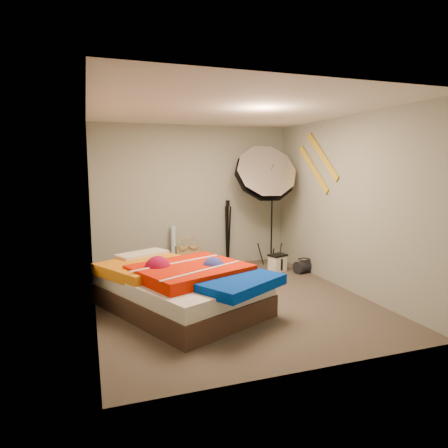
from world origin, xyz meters
name	(u,v)px	position (x,y,z in m)	size (l,w,h in m)	color
floor	(231,300)	(0.00, 0.00, 0.00)	(4.00, 4.00, 0.00)	#4D4539
ceiling	(232,110)	(0.00, 0.00, 2.50)	(4.00, 4.00, 0.00)	silver
wall_back	(193,197)	(0.00, 2.00, 1.25)	(3.50, 3.50, 0.00)	gray
wall_front	(313,231)	(0.00, -2.00, 1.25)	(3.50, 3.50, 0.00)	gray
wall_left	(91,213)	(-1.75, 0.00, 1.25)	(4.00, 4.00, 0.00)	gray
wall_right	(345,204)	(1.75, 0.00, 1.25)	(4.00, 4.00, 0.00)	gray
tote_bag	(187,257)	(-0.17, 1.80, 0.21)	(0.42, 0.13, 0.42)	tan
wrapping_roll	(174,248)	(-0.40, 1.85, 0.38)	(0.09, 0.09, 0.77)	#6097D0
camera_case	(278,264)	(1.26, 1.13, 0.14)	(0.27, 0.20, 0.27)	white
duffel_bag	(304,266)	(1.65, 0.92, 0.10)	(0.21, 0.21, 0.34)	black
wall_stripe_upper	(322,156)	(1.73, 0.60, 1.95)	(0.02, 1.10, 0.10)	gold
wall_stripe_lower	(313,169)	(1.73, 0.85, 1.75)	(0.02, 1.10, 0.10)	gold
bed	(180,286)	(-0.73, -0.12, 0.30)	(2.20, 2.42, 0.59)	#3F291F
photo_umbrella	(264,176)	(1.15, 1.48, 1.63)	(1.39, 1.08, 2.27)	black
camera_tripod	(228,228)	(0.61, 1.87, 0.68)	(0.08, 0.08, 1.19)	black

